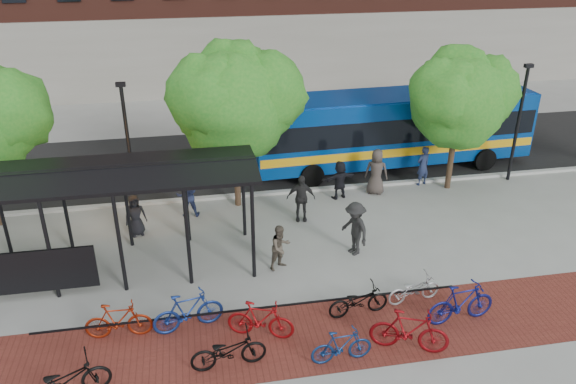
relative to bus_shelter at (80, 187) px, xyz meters
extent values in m
plane|color=#9E9E99|center=(8.13, 0.48, -3.00)|extent=(160.00, 160.00, 0.00)
cube|color=black|center=(8.13, 8.48, -2.99)|extent=(160.00, 8.00, 0.01)
cube|color=#B7B7B2|center=(8.13, 4.48, -2.94)|extent=(160.00, 0.25, 0.12)
cube|color=maroon|center=(6.13, -4.52, -3.00)|extent=(24.00, 3.00, 0.01)
cube|color=black|center=(4.83, -3.62, -3.00)|extent=(12.00, 0.05, 0.95)
cylinder|color=black|center=(-2.87, 1.33, -1.35)|extent=(0.12, 0.12, 3.30)
cylinder|color=black|center=(-0.87, -1.37, -1.35)|extent=(0.12, 0.12, 3.30)
cylinder|color=black|center=(-0.87, 1.33, -1.35)|extent=(0.12, 0.12, 3.30)
cylinder|color=black|center=(1.13, -1.37, -1.35)|extent=(0.12, 0.12, 3.30)
cylinder|color=black|center=(1.13, 1.33, -1.35)|extent=(0.12, 0.12, 3.30)
cylinder|color=black|center=(3.13, -1.37, -1.35)|extent=(0.12, 0.12, 3.30)
cylinder|color=black|center=(3.13, 1.33, -1.35)|extent=(0.12, 0.12, 3.30)
cylinder|color=black|center=(5.13, -1.37, -1.35)|extent=(0.12, 0.12, 3.30)
cylinder|color=black|center=(5.13, 1.33, -1.35)|extent=(0.12, 0.12, 3.30)
cube|color=black|center=(-1.87, -1.42, -2.00)|extent=(4.50, 0.08, 1.40)
cube|color=black|center=(0.13, -0.72, 0.45)|extent=(10.60, 1.65, 0.29)
cube|color=black|center=(0.13, 0.68, 0.45)|extent=(10.60, 1.65, 0.29)
cube|color=black|center=(0.13, 1.38, 0.05)|extent=(9.00, 0.10, 0.40)
cube|color=black|center=(1.13, 1.43, -0.60)|extent=(2.40, 0.12, 0.70)
cube|color=#FF7200|center=(1.13, 1.51, -0.60)|extent=(2.20, 0.02, 0.55)
sphere|color=#247A20|center=(-2.87, 3.98, 1.28)|extent=(3.20, 3.20, 3.20)
cylinder|color=#382619|center=(5.13, 3.78, -1.74)|extent=(0.24, 0.24, 2.52)
sphere|color=#247A20|center=(5.13, 3.78, 1.20)|extent=(4.20, 4.20, 4.20)
sphere|color=#247A20|center=(6.18, 3.98, 1.50)|extent=(3.36, 3.36, 3.36)
sphere|color=#247A20|center=(4.29, 3.48, 1.60)|extent=(3.15, 3.15, 3.15)
sphere|color=#247A20|center=(5.23, 4.18, 2.00)|extent=(2.94, 2.94, 2.94)
cylinder|color=#382619|center=(14.13, 3.78, -1.86)|extent=(0.24, 0.24, 2.27)
sphere|color=#247A20|center=(14.13, 3.78, 0.80)|extent=(3.80, 3.80, 3.80)
sphere|color=#247A20|center=(15.08, 3.98, 1.10)|extent=(3.04, 3.04, 3.04)
sphere|color=#247A20|center=(13.37, 3.48, 1.20)|extent=(2.85, 2.85, 2.85)
sphere|color=#247A20|center=(14.23, 4.18, 1.60)|extent=(2.66, 2.66, 2.66)
cylinder|color=black|center=(1.13, 4.08, -0.50)|extent=(0.14, 0.14, 5.00)
cube|color=black|center=(1.13, 4.08, 2.05)|extent=(0.35, 0.20, 0.15)
cylinder|color=black|center=(17.13, 4.08, -0.50)|extent=(0.14, 0.14, 5.00)
cube|color=black|center=(17.13, 4.08, 2.05)|extent=(0.35, 0.20, 0.15)
cube|color=navy|center=(12.45, 6.49, -1.06)|extent=(12.87, 3.33, 2.92)
cube|color=black|center=(12.45, 6.49, -0.82)|extent=(12.62, 3.36, 1.06)
cube|color=#EEA914|center=(12.45, 6.49, -1.78)|extent=(12.75, 3.37, 0.37)
cube|color=navy|center=(12.45, 6.49, 0.35)|extent=(12.61, 3.04, 0.19)
cylinder|color=black|center=(8.44, 4.93, -2.49)|extent=(1.03, 0.34, 1.02)
cylinder|color=black|center=(8.31, 7.69, -2.49)|extent=(1.03, 0.34, 1.02)
cylinder|color=black|center=(16.60, 5.29, -2.49)|extent=(1.03, 0.34, 1.02)
cylinder|color=black|center=(16.47, 8.05, -2.49)|extent=(1.03, 0.34, 1.02)
imported|color=black|center=(0.09, -5.67, -2.44)|extent=(2.24, 1.27, 1.11)
imported|color=maroon|center=(1.14, -3.61, -2.45)|extent=(1.85, 0.60, 1.10)
imported|color=navy|center=(3.02, -3.60, -2.40)|extent=(2.07, 0.98, 1.20)
imported|color=black|center=(3.98, -5.28, -2.49)|extent=(2.00, 0.83, 1.02)
imported|color=maroon|center=(4.94, -4.28, -2.44)|extent=(1.93, 1.14, 1.12)
imported|color=navy|center=(6.86, -5.62, -2.51)|extent=(1.66, 0.54, 0.98)
imported|color=black|center=(7.85, -3.83, -2.52)|extent=(1.87, 0.82, 0.95)
imported|color=maroon|center=(8.72, -5.52, -2.37)|extent=(2.15, 1.34, 1.25)
imported|color=#BDBDBF|center=(9.66, -3.54, -2.55)|extent=(1.76, 0.83, 0.89)
imported|color=navy|center=(10.60, -4.65, -2.38)|extent=(2.12, 0.79, 1.25)
imported|color=black|center=(1.28, 2.06, -2.21)|extent=(0.88, 0.70, 1.57)
imported|color=#212A4E|center=(3.15, 3.20, -2.12)|extent=(0.89, 0.71, 1.76)
imported|color=#292929|center=(7.36, 2.09, -2.08)|extent=(1.13, 0.59, 1.84)
imported|color=black|center=(9.30, 3.66, -2.19)|extent=(1.57, 0.83, 1.62)
imported|color=#443B36|center=(10.90, 3.81, -2.02)|extent=(1.12, 0.95, 1.95)
imported|color=#212B4F|center=(13.15, 4.28, -2.13)|extent=(0.74, 0.61, 1.75)
imported|color=brown|center=(6.06, -1.02, -2.22)|extent=(0.95, 0.88, 1.55)
imported|color=black|center=(8.67, -0.59, -2.03)|extent=(1.11, 1.42, 1.93)
camera|label=1|loc=(3.49, -16.41, 7.33)|focal=35.00mm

